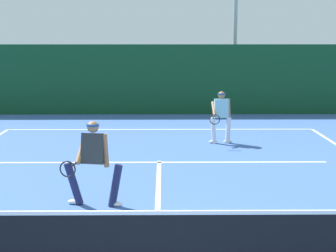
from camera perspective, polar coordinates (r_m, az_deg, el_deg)
name	(u,v)px	position (r m, az deg, el deg)	size (l,w,h in m)	color
court_line_baseline_far	(160,129)	(16.92, -0.88, -0.38)	(10.18, 0.10, 0.01)	white
court_line_service	(159,162)	(12.56, -1.00, -4.10)	(8.30, 0.10, 0.01)	white
court_line_centre	(158,202)	(9.63, -1.15, -8.59)	(0.10, 6.40, 0.01)	white
tennis_net	(155,247)	(6.46, -1.47, -13.50)	(11.16, 0.09, 1.07)	#1E4723
player_near	(93,160)	(9.32, -8.43, -3.79)	(1.12, 0.88, 1.59)	#1E234C
player_far	(221,115)	(14.70, 5.99, 1.22)	(0.74, 0.87, 1.52)	silver
back_fence_windscreen	(161,80)	(20.07, -0.83, 5.25)	(18.84, 0.12, 2.76)	#124023
light_pole	(235,13)	(22.03, 7.61, 12.49)	(0.55, 0.44, 6.44)	#9EA39E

